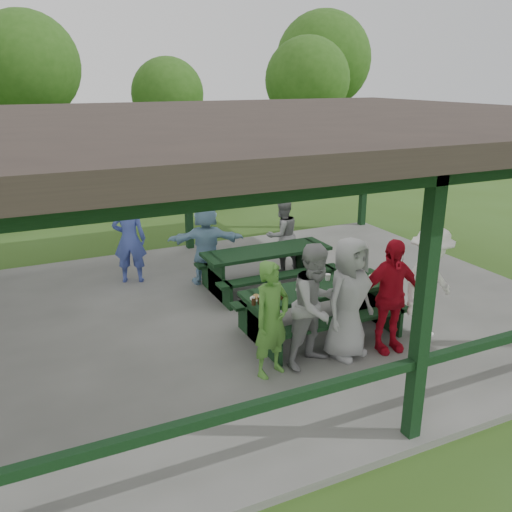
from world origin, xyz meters
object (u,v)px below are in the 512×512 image
picnic_table_near (319,304)px  pickup_truck (160,177)px  contestant_white_fedora (429,283)px  picnic_table_far (267,264)px  spectator_blue (129,239)px  contestant_green (272,319)px  contestant_red (390,296)px  contestant_grey_mid (349,298)px  spectator_lblue (206,243)px  contestant_grey_left (316,306)px  spectator_grey (282,235)px

picnic_table_near → pickup_truck: size_ratio=0.41×
contestant_white_fedora → pickup_truck: size_ratio=0.31×
contestant_white_fedora → pickup_truck: 11.26m
picnic_table_far → spectator_blue: size_ratio=1.40×
picnic_table_far → contestant_green: contestant_green is taller
picnic_table_near → contestant_green: contestant_green is taller
picnic_table_far → contestant_red: 2.96m
contestant_green → contestant_grey_mid: (1.19, -0.01, 0.08)m
picnic_table_far → spectator_lblue: bearing=140.5°
contestant_white_fedora → spectator_blue: 5.48m
contestant_grey_left → contestant_white_fedora: size_ratio=0.96×
picnic_table_far → pickup_truck: bearing=87.7°
picnic_table_far → contestant_grey_left: 2.88m
contestant_white_fedora → spectator_grey: (-0.56, 3.56, -0.13)m
picnic_table_far → spectator_lblue: 1.21m
picnic_table_far → spectator_blue: (-2.20, 1.41, 0.38)m
contestant_white_fedora → pickup_truck: contestant_white_fedora is taller
contestant_grey_mid → pickup_truck: size_ratio=0.30×
spectator_lblue → contestant_grey_mid: bearing=119.4°
picnic_table_near → contestant_grey_mid: (-0.03, -0.78, 0.40)m
contestant_grey_left → spectator_blue: size_ratio=1.02×
contestant_white_fedora → contestant_grey_mid: bearing=160.0°
picnic_table_near → contestant_green: bearing=-147.4°
contestant_red → spectator_lblue: size_ratio=1.07×
contestant_grey_left → spectator_lblue: contestant_grey_left is taller
picnic_table_near → picnic_table_far: (0.09, 2.00, -0.00)m
spectator_grey → picnic_table_near: bearing=67.0°
contestant_grey_left → contestant_grey_mid: contestant_grey_mid is taller
picnic_table_near → contestant_red: bearing=-56.1°
contestant_grey_left → contestant_white_fedora: bearing=-18.2°
contestant_red → spectator_grey: (0.20, 3.63, -0.09)m
contestant_white_fedora → spectator_lblue: bearing=102.9°
contestant_white_fedora → spectator_blue: (-3.47, 4.23, -0.02)m
pickup_truck → spectator_grey: bearing=-167.1°
contestant_red → spectator_grey: bearing=92.0°
contestant_green → pickup_truck: contestant_green is taller
contestant_grey_mid → spectator_lblue: (-0.79, 3.53, -0.09)m
spectator_grey → spectator_lblue: bearing=-6.7°
contestant_grey_left → contestant_white_fedora: contestant_white_fedora is taller
contestant_green → contestant_white_fedora: 2.58m
picnic_table_far → spectator_grey: size_ratio=1.60×
spectator_blue → contestant_grey_left: bearing=130.7°
pickup_truck → picnic_table_near: bearing=-172.3°
spectator_lblue → spectator_blue: 1.46m
spectator_grey → pickup_truck: 7.67m
contestant_white_fedora → spectator_grey: contestant_white_fedora is taller
picnic_table_near → pickup_truck: bearing=87.7°
spectator_blue → contestant_green: bearing=122.4°
contestant_green → contestant_white_fedora: contestant_white_fedora is taller
contestant_green → spectator_lblue: 3.54m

